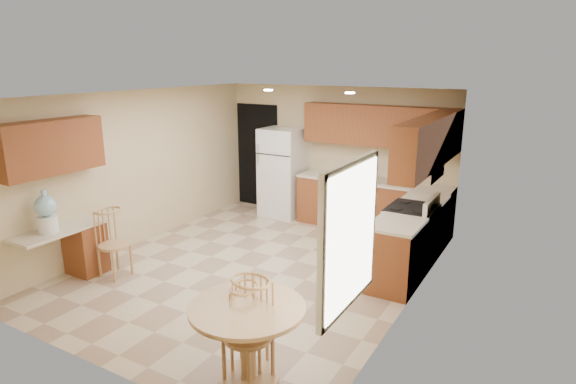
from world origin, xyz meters
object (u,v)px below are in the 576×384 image
Objects in this scene: stove at (410,236)px; chair_table_b at (241,328)px; water_crock at (46,213)px; dining_table at (248,333)px; refrigerator at (283,172)px; chair_desk at (108,239)px; chair_table_a at (244,324)px.

stove is 3.52m from chair_table_b.
dining_table is at bearing -6.14° from water_crock.
chair_desk is at bearing -99.23° from refrigerator.
chair_table_b is 3.46m from water_crock.
chair_table_a is at bearing -4.62° from water_crock.
chair_desk is (-0.60, -3.69, -0.27)m from refrigerator.
stove is at bearing -90.25° from chair_table_b.
stove is 1.07× the size of chair_table_b.
chair_desk is at bearing -10.49° from chair_table_b.
refrigerator is 3.15m from stove.
chair_desk is 1.68× the size of water_crock.
dining_table is 1.05× the size of chair_table_b.
refrigerator is 3.01× the size of water_crock.
dining_table is 0.15m from chair_table_a.
stove is 3.34m from chair_table_a.
water_crock is at bearing -37.39° from chair_desk.
chair_desk reaches higher than dining_table.
water_crock is at bearing 0.59° from chair_table_b.
stove reaches higher than chair_desk.
water_crock is (-3.92, -3.01, 0.56)m from stove.
dining_table is at bearing 30.15° from chair_table_a.
water_crock reaches higher than chair_table_b.
refrigerator is 3.75m from chair_desk.
chair_table_b reaches higher than chair_table_a.
refrigerator is 5.18m from dining_table.
chair_table_b is 1.79× the size of water_crock.
chair_table_b reaches higher than dining_table.
refrigerator is at bearing 76.07° from water_crock.
stove is 1.92× the size of water_crock.
stove is at bearing 37.53° from water_crock.
chair_table_a reaches higher than dining_table.
chair_table_b is 3.12m from chair_desk.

